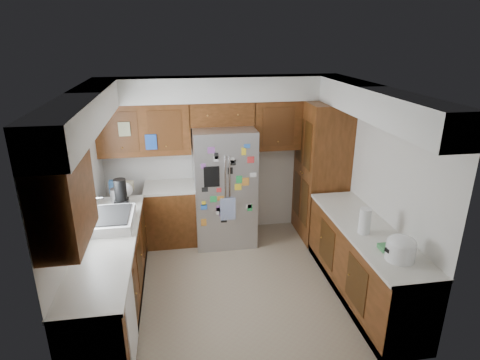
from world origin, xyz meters
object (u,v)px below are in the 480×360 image
at_px(rice_cooker, 401,248).
at_px(paper_towel, 365,221).
at_px(pantry, 321,171).
at_px(fridge, 224,186).

relative_size(rice_cooker, paper_towel, 1.01).
relative_size(pantry, fridge, 1.19).
bearing_deg(rice_cooker, paper_towel, 99.92).
height_order(fridge, paper_towel, fridge).
xyz_separation_m(fridge, paper_towel, (1.39, -1.78, 0.17)).
xyz_separation_m(pantry, fridge, (-1.50, 0.05, -0.17)).
xyz_separation_m(pantry, rice_cooker, (-0.00, -2.33, -0.02)).
distance_m(pantry, rice_cooker, 2.33).
bearing_deg(paper_towel, pantry, 86.52).
relative_size(pantry, rice_cooker, 7.05).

